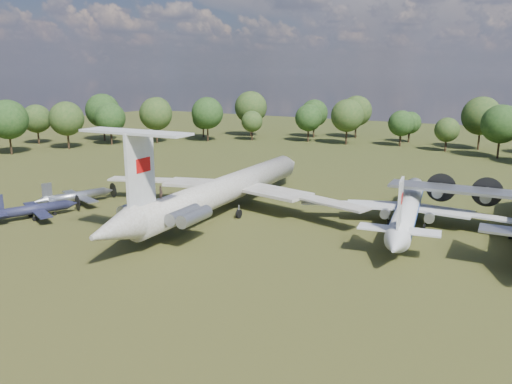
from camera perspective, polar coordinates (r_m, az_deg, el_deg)
The scene contains 6 objects.
ground at distance 70.09m, azimuth -4.05°, elevation -2.86°, with size 300.00×300.00×0.00m, color #203612.
il62_airliner at distance 71.93m, azimuth -3.35°, elevation -0.22°, with size 41.96×54.55×5.35m, color beige, non-canonical shape.
tu104_jet at distance 68.23m, azimuth 16.92°, elevation -2.23°, with size 28.45×37.94×3.79m, color silver, non-canonical shape.
small_prop_west at distance 75.48m, azimuth -24.05°, elevation -2.05°, with size 9.98×13.61×2.00m, color #151B30, non-canonical shape.
small_prop_northwest at distance 81.08m, azimuth -19.79°, elevation -0.65°, with size 9.95×13.57×1.99m, color #A5A8AD, non-canonical shape.
person_on_il62 at distance 59.13m, azimuth -10.83°, elevation -0.03°, with size 0.56×0.37×1.55m, color #95664C.
Camera 1 is at (38.39, -55.22, 19.73)m, focal length 35.00 mm.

